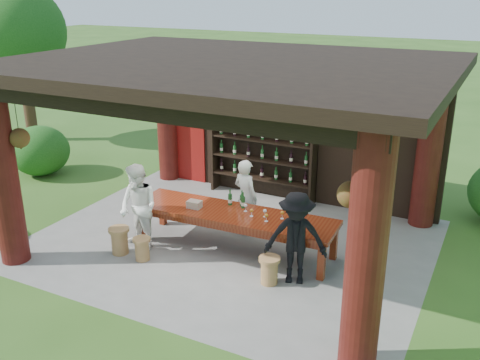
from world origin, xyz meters
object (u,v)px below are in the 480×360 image
at_px(stool_far_left, 120,240).
at_px(guest_woman, 139,208).
at_px(wine_shelf, 262,151).
at_px(stool_near_right, 269,270).
at_px(stool_near_left, 142,248).
at_px(tasting_table, 234,218).
at_px(host, 246,197).
at_px(guest_man, 296,238).
at_px(napkin_basket, 194,204).

relative_size(stool_far_left, guest_woman, 0.31).
xyz_separation_m(wine_shelf, guest_woman, (-0.94, -3.44, -0.30)).
bearing_deg(stool_far_left, stool_near_right, 5.53).
relative_size(stool_near_left, stool_far_left, 0.84).
relative_size(tasting_table, host, 2.54).
xyz_separation_m(wine_shelf, stool_near_right, (1.76, -3.51, -0.87)).
xyz_separation_m(tasting_table, stool_far_left, (-1.80, -1.11, -0.37)).
xyz_separation_m(guest_man, napkin_basket, (-2.22, 0.44, 0.02)).
bearing_deg(tasting_table, host, 99.13).
xyz_separation_m(stool_near_left, stool_far_left, (-0.52, 0.02, 0.04)).
distance_m(wine_shelf, stool_far_left, 4.06).
height_order(guest_woman, napkin_basket, guest_woman).
bearing_deg(napkin_basket, stool_near_right, -20.27).
distance_m(stool_near_left, napkin_basket, 1.27).
xyz_separation_m(stool_near_left, guest_man, (2.74, 0.55, 0.57)).
distance_m(tasting_table, napkin_basket, 0.79).
distance_m(wine_shelf, tasting_table, 2.80).
distance_m(stool_far_left, guest_man, 3.35).
height_order(host, guest_woman, guest_woman).
bearing_deg(napkin_basket, wine_shelf, 87.87).
height_order(stool_near_left, stool_far_left, stool_far_left).
bearing_deg(guest_man, napkin_basket, 150.88).
bearing_deg(stool_far_left, host, 47.69).
distance_m(wine_shelf, guest_woman, 3.58).
xyz_separation_m(stool_near_left, guest_woman, (-0.31, 0.37, 0.60)).
bearing_deg(napkin_basket, guest_woman, -143.38).
xyz_separation_m(host, napkin_basket, (-0.64, -0.88, 0.05)).
distance_m(host, napkin_basket, 1.09).
distance_m(tasting_table, host, 0.76).
bearing_deg(guest_woman, guest_man, 18.97).
bearing_deg(host, stool_near_left, 75.05).
xyz_separation_m(host, guest_woman, (-1.47, -1.50, 0.05)).
relative_size(stool_near_right, host, 0.31).
relative_size(stool_far_left, napkin_basket, 1.96).
xyz_separation_m(stool_near_left, stool_near_right, (2.38, 0.30, 0.03)).
relative_size(stool_near_left, guest_man, 0.27).
bearing_deg(stool_near_left, stool_near_right, 7.22).
bearing_deg(guest_man, tasting_table, 140.28).
xyz_separation_m(tasting_table, stool_near_left, (-1.28, -1.13, -0.41)).
bearing_deg(stool_near_right, guest_woman, 178.50).
relative_size(stool_near_left, guest_woman, 0.26).
distance_m(stool_far_left, host, 2.55).
bearing_deg(guest_woman, wine_shelf, 90.39).
relative_size(guest_woman, guest_man, 1.03).
distance_m(tasting_table, stool_near_right, 1.44).
height_order(tasting_table, stool_far_left, tasting_table).
relative_size(wine_shelf, stool_near_left, 5.93).
xyz_separation_m(guest_woman, guest_man, (3.05, 0.18, -0.02)).
height_order(stool_far_left, napkin_basket, napkin_basket).
relative_size(stool_near_right, stool_far_left, 0.94).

